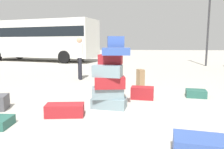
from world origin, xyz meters
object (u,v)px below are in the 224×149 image
Objects in this scene: suitcase_navy_left_side at (199,148)px; person_bearded_onlooker at (80,54)px; suitcase_maroon_foreground_near at (142,93)px; suitcase_teal_upright_blue at (196,93)px; suitcase_tower at (110,80)px; suitcase_maroon_behind_tower at (65,110)px; suitcase_brown_white_trunk at (140,78)px; parked_bus at (38,38)px.

suitcase_navy_left_side is 0.39× the size of person_bearded_onlooker.
suitcase_maroon_foreground_near is 3.75m from person_bearded_onlooker.
suitcase_maroon_foreground_near is (-1.45, -0.33, 0.06)m from suitcase_teal_upright_blue.
person_bearded_onlooker is at bearing 126.06° from suitcase_navy_left_side.
suitcase_navy_left_side is at bearing -55.49° from suitcase_tower.
suitcase_maroon_behind_tower is 0.45× the size of person_bearded_onlooker.
person_bearded_onlooker reaches higher than suitcase_brown_white_trunk.
suitcase_teal_upright_blue is at bearing -68.42° from suitcase_brown_white_trunk.
suitcase_maroon_foreground_near is at bearing -159.18° from suitcase_teal_upright_blue.
suitcase_tower is 2.57m from suitcase_teal_upright_blue.
suitcase_maroon_behind_tower reaches higher than suitcase_teal_upright_blue.
suitcase_navy_left_side is at bearing -45.45° from parked_bus.
suitcase_navy_left_side is at bearing -40.47° from suitcase_maroon_behind_tower.
suitcase_teal_upright_blue is (1.45, -1.37, -0.18)m from suitcase_brown_white_trunk.
suitcase_tower is at bearing 28.13° from suitcase_maroon_behind_tower.
suitcase_maroon_foreground_near is 0.90× the size of suitcase_navy_left_side.
person_bearded_onlooker is (-2.36, 2.80, 0.84)m from suitcase_maroon_foreground_near.
suitcase_brown_white_trunk is 0.34× the size of person_bearded_onlooker.
suitcase_maroon_behind_tower is 14.31m from parked_bus.
suitcase_maroon_foreground_near is at bearing 35.10° from suitcase_maroon_behind_tower.
suitcase_maroon_foreground_near reaches higher than suitcase_teal_upright_blue.
person_bearded_onlooker is at bearing 154.94° from suitcase_teal_upright_blue.
suitcase_navy_left_side reaches higher than suitcase_maroon_behind_tower.
parked_bus is at bearing 131.63° from suitcase_maroon_foreground_near.
suitcase_tower is 1.15m from suitcase_maroon_behind_tower.
parked_bus reaches higher than person_bearded_onlooker.
suitcase_maroon_behind_tower is at bearing -50.20° from parked_bus.
suitcase_teal_upright_blue is 0.05× the size of parked_bus.
suitcase_maroon_foreground_near is at bearing -41.44° from parked_bus.
suitcase_teal_upright_blue is 1.48m from suitcase_maroon_foreground_near.
suitcase_maroon_foreground_near is at bearing 49.87° from suitcase_tower.
suitcase_teal_upright_blue is at bearing 83.85° from suitcase_navy_left_side.
suitcase_brown_white_trunk is 2.70m from person_bearded_onlooker.
suitcase_tower is at bearing 132.93° from suitcase_navy_left_side.
suitcase_maroon_behind_tower is 1.16× the size of suitcase_navy_left_side.
suitcase_brown_white_trunk is 12.45m from parked_bus.
suitcase_navy_left_side is at bearing 2.70° from person_bearded_onlooker.
suitcase_brown_white_trunk reaches higher than suitcase_maroon_behind_tower.
suitcase_maroon_behind_tower is at bearing -14.72° from person_bearded_onlooker.
person_bearded_onlooker is at bearing 136.78° from suitcase_maroon_foreground_near.
suitcase_tower reaches higher than suitcase_navy_left_side.
suitcase_navy_left_side is (2.19, -1.37, 0.01)m from suitcase_maroon_behind_tower.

